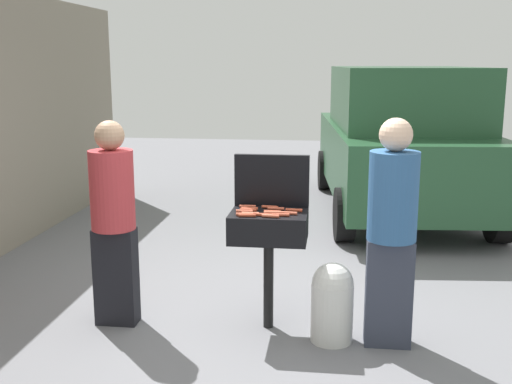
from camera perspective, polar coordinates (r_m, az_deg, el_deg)
The scene contains 23 objects.
ground_plane at distance 5.26m, azimuth 0.05°, elevation -11.60°, with size 24.00×24.00×0.00m, color slate.
bbq_grill at distance 4.88m, azimuth 1.17°, elevation -3.54°, with size 0.60×0.44×0.95m.
grill_lid_open at distance 5.01m, azimuth 1.45°, elevation 1.04°, with size 0.60×0.05×0.42m, color black.
hot_dog_0 at distance 4.81m, azimuth 1.50°, elevation -1.82°, with size 0.03×0.03×0.13m, color #AD4228.
hot_dog_1 at distance 4.71m, azimuth 2.27°, elevation -2.11°, with size 0.03×0.03×0.13m, color #B74C33.
hot_dog_2 at distance 4.78m, azimuth 1.51°, elevation -1.91°, with size 0.03×0.03×0.13m, color #C6593D.
hot_dog_3 at distance 4.71m, azimuth 0.81°, elevation -2.10°, with size 0.03×0.03×0.13m, color #AD4228.
hot_dog_4 at distance 4.98m, azimuth -0.77°, elevation -1.33°, with size 0.03×0.03×0.13m, color #B74C33.
hot_dog_5 at distance 4.91m, azimuth 1.83°, elevation -1.53°, with size 0.03×0.03×0.13m, color #B74C33.
hot_dog_6 at distance 4.96m, azimuth 1.28°, elevation -1.38°, with size 0.03×0.03×0.13m, color #AD4228.
hot_dog_7 at distance 4.70m, azimuth -0.81°, elevation -2.15°, with size 0.03×0.03×0.13m, color #AD4228.
hot_dog_8 at distance 4.75m, azimuth -0.53°, elevation -1.97°, with size 0.03×0.03×0.13m, color #C6593D.
hot_dog_9 at distance 4.82m, azimuth -1.06°, elevation -1.77°, with size 0.03×0.03×0.13m, color #C6593D.
hot_dog_10 at distance 4.68m, azimuth 1.33°, elevation -2.21°, with size 0.03×0.03×0.13m, color #C6593D.
hot_dog_11 at distance 4.87m, azimuth -0.71°, elevation -1.64°, with size 0.03×0.03×0.13m, color #AD4228.
hot_dog_12 at distance 4.77m, azimuth 2.99°, elevation -1.94°, with size 0.03×0.03×0.13m, color #C6593D.
hot_dog_13 at distance 4.73m, azimuth -1.05°, elevation -2.05°, with size 0.03×0.03×0.13m, color #C6593D.
hot_dog_14 at distance 4.91m, azimuth -0.59°, elevation -1.52°, with size 0.03×0.03×0.13m, color #AD4228.
hot_dog_15 at distance 4.87m, azimuth 3.49°, elevation -1.66°, with size 0.03×0.03×0.13m, color #AD4228.
propane_tank at distance 4.82m, azimuth 6.97°, elevation -9.83°, with size 0.32×0.32×0.62m.
person_left at distance 5.06m, azimuth -12.89°, elevation -2.16°, with size 0.35×0.35×1.65m.
person_right at distance 4.65m, azimuth 12.29°, elevation -2.99°, with size 0.36×0.36×1.71m.
parked_minivan at distance 8.90m, azimuth 13.03°, elevation 4.64°, with size 2.35×4.55×2.02m.
Camera 1 is at (0.60, -4.79, 2.09)m, focal length 43.83 mm.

